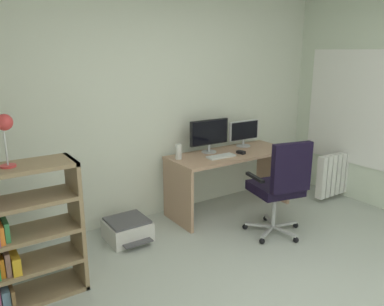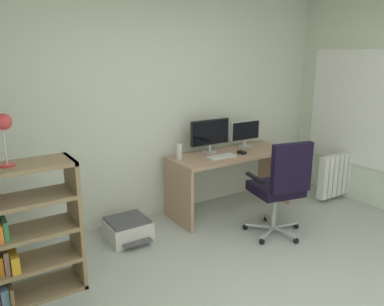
{
  "view_description": "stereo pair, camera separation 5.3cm",
  "coord_description": "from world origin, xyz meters",
  "px_view_note": "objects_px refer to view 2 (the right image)",
  "views": [
    {
      "loc": [
        -1.98,
        -1.45,
        1.91
      ],
      "look_at": [
        0.12,
        1.68,
        0.9
      ],
      "focal_mm": 35.93,
      "sensor_mm": 36.0,
      "label": 1
    },
    {
      "loc": [
        -1.94,
        -1.48,
        1.91
      ],
      "look_at": [
        0.12,
        1.68,
        0.9
      ],
      "focal_mm": 35.93,
      "sensor_mm": 36.0,
      "label": 2
    }
  ],
  "objects_px": {
    "radiator": "(342,173)",
    "office_chair": "(281,184)",
    "monitor_main": "(210,134)",
    "computer_mouse": "(242,152)",
    "desktop_speaker": "(179,152)",
    "desk_lamp": "(4,127)",
    "desk": "(231,168)",
    "bookshelf": "(5,241)",
    "monitor_secondary": "(245,132)",
    "keyboard": "(222,156)",
    "printer": "(128,229)"
  },
  "relations": [
    {
      "from": "desktop_speaker",
      "to": "office_chair",
      "type": "xyz_separation_m",
      "value": [
        0.64,
        -0.96,
        -0.22
      ]
    },
    {
      "from": "office_chair",
      "to": "desk_lamp",
      "type": "distance_m",
      "value": 2.59
    },
    {
      "from": "bookshelf",
      "to": "printer",
      "type": "bearing_deg",
      "value": 21.39
    },
    {
      "from": "desk_lamp",
      "to": "printer",
      "type": "height_order",
      "value": "desk_lamp"
    },
    {
      "from": "computer_mouse",
      "to": "desk_lamp",
      "type": "bearing_deg",
      "value": 177.76
    },
    {
      "from": "desk",
      "to": "office_chair",
      "type": "bearing_deg",
      "value": -91.79
    },
    {
      "from": "computer_mouse",
      "to": "bookshelf",
      "type": "relative_size",
      "value": 0.09
    },
    {
      "from": "desk",
      "to": "monitor_secondary",
      "type": "xyz_separation_m",
      "value": [
        0.34,
        0.16,
        0.38
      ]
    },
    {
      "from": "monitor_secondary",
      "to": "computer_mouse",
      "type": "height_order",
      "value": "monitor_secondary"
    },
    {
      "from": "monitor_main",
      "to": "bookshelf",
      "type": "bearing_deg",
      "value": -164.81
    },
    {
      "from": "radiator",
      "to": "office_chair",
      "type": "bearing_deg",
      "value": -166.61
    },
    {
      "from": "bookshelf",
      "to": "office_chair",
      "type": "bearing_deg",
      "value": -8.3
    },
    {
      "from": "office_chair",
      "to": "bookshelf",
      "type": "relative_size",
      "value": 0.96
    },
    {
      "from": "office_chair",
      "to": "printer",
      "type": "bearing_deg",
      "value": 148.26
    },
    {
      "from": "printer",
      "to": "computer_mouse",
      "type": "bearing_deg",
      "value": -3.45
    },
    {
      "from": "desk",
      "to": "computer_mouse",
      "type": "bearing_deg",
      "value": -54.54
    },
    {
      "from": "monitor_main",
      "to": "desk_lamp",
      "type": "relative_size",
      "value": 1.35
    },
    {
      "from": "keyboard",
      "to": "desk_lamp",
      "type": "bearing_deg",
      "value": -169.49
    },
    {
      "from": "desktop_speaker",
      "to": "desk_lamp",
      "type": "xyz_separation_m",
      "value": [
        -1.81,
        -0.59,
        0.57
      ]
    },
    {
      "from": "monitor_main",
      "to": "radiator",
      "type": "xyz_separation_m",
      "value": [
        1.7,
        -0.65,
        -0.62
      ]
    },
    {
      "from": "desk",
      "to": "bookshelf",
      "type": "distance_m",
      "value": 2.6
    },
    {
      "from": "office_chair",
      "to": "bookshelf",
      "type": "distance_m",
      "value": 2.56
    },
    {
      "from": "desktop_speaker",
      "to": "printer",
      "type": "distance_m",
      "value": 1.01
    },
    {
      "from": "computer_mouse",
      "to": "bookshelf",
      "type": "xyz_separation_m",
      "value": [
        -2.63,
        -0.38,
        -0.23
      ]
    },
    {
      "from": "radiator",
      "to": "desktop_speaker",
      "type": "bearing_deg",
      "value": 164.49
    },
    {
      "from": "computer_mouse",
      "to": "radiator",
      "type": "height_order",
      "value": "computer_mouse"
    },
    {
      "from": "monitor_secondary",
      "to": "bookshelf",
      "type": "relative_size",
      "value": 0.41
    },
    {
      "from": "office_chair",
      "to": "radiator",
      "type": "relative_size",
      "value": 1.25
    },
    {
      "from": "desktop_speaker",
      "to": "bookshelf",
      "type": "height_order",
      "value": "bookshelf"
    },
    {
      "from": "monitor_secondary",
      "to": "office_chair",
      "type": "distance_m",
      "value": 1.12
    },
    {
      "from": "computer_mouse",
      "to": "desktop_speaker",
      "type": "relative_size",
      "value": 0.59
    },
    {
      "from": "desktop_speaker",
      "to": "radiator",
      "type": "xyz_separation_m",
      "value": [
        2.16,
        -0.6,
        -0.48
      ]
    },
    {
      "from": "desk",
      "to": "keyboard",
      "type": "height_order",
      "value": "keyboard"
    },
    {
      "from": "office_chair",
      "to": "radiator",
      "type": "xyz_separation_m",
      "value": [
        1.52,
        0.36,
        -0.26
      ]
    },
    {
      "from": "desktop_speaker",
      "to": "monitor_main",
      "type": "bearing_deg",
      "value": 5.88
    },
    {
      "from": "keyboard",
      "to": "radiator",
      "type": "xyz_separation_m",
      "value": [
        1.72,
        -0.39,
        -0.4
      ]
    },
    {
      "from": "desk",
      "to": "bookshelf",
      "type": "xyz_separation_m",
      "value": [
        -2.56,
        -0.48,
        -0.02
      ]
    },
    {
      "from": "keyboard",
      "to": "computer_mouse",
      "type": "bearing_deg",
      "value": -0.39
    },
    {
      "from": "keyboard",
      "to": "bookshelf",
      "type": "xyz_separation_m",
      "value": [
        -2.34,
        -0.38,
        -0.22
      ]
    },
    {
      "from": "monitor_main",
      "to": "desk_lamp",
      "type": "distance_m",
      "value": 2.4
    },
    {
      "from": "monitor_main",
      "to": "desktop_speaker",
      "type": "distance_m",
      "value": 0.49
    },
    {
      "from": "printer",
      "to": "keyboard",
      "type": "bearing_deg",
      "value": -4.01
    },
    {
      "from": "computer_mouse",
      "to": "desktop_speaker",
      "type": "height_order",
      "value": "desktop_speaker"
    },
    {
      "from": "monitor_main",
      "to": "radiator",
      "type": "distance_m",
      "value": 1.92
    },
    {
      "from": "desk",
      "to": "keyboard",
      "type": "distance_m",
      "value": 0.31
    },
    {
      "from": "keyboard",
      "to": "bookshelf",
      "type": "height_order",
      "value": "bookshelf"
    },
    {
      "from": "monitor_main",
      "to": "desktop_speaker",
      "type": "xyz_separation_m",
      "value": [
        -0.46,
        -0.05,
        -0.14
      ]
    },
    {
      "from": "computer_mouse",
      "to": "printer",
      "type": "relative_size",
      "value": 0.2
    },
    {
      "from": "desktop_speaker",
      "to": "office_chair",
      "type": "distance_m",
      "value": 1.17
    },
    {
      "from": "desk",
      "to": "printer",
      "type": "height_order",
      "value": "desk"
    }
  ]
}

